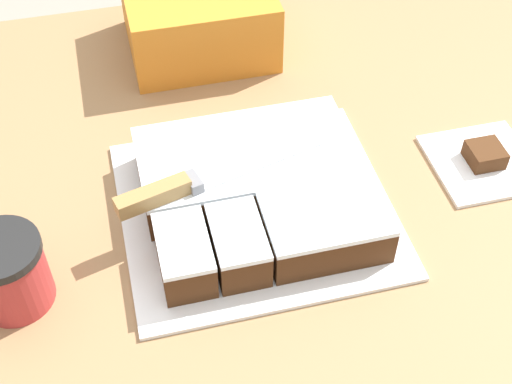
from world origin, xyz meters
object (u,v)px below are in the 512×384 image
(cake, at_px, (257,191))
(cake_board, at_px, (256,208))
(storage_box, at_px, (198,17))
(coffee_cup, at_px, (8,273))
(brownie, at_px, (485,155))
(knife, at_px, (183,186))

(cake, bearing_deg, cake_board, -139.42)
(cake_board, distance_m, storage_box, 0.39)
(cake, distance_m, coffee_cup, 0.32)
(coffee_cup, xyz_separation_m, storage_box, (0.31, 0.45, 0.01))
(coffee_cup, bearing_deg, brownie, 6.69)
(cake_board, bearing_deg, brownie, 1.30)
(cake_board, relative_size, storage_box, 1.53)
(cake_board, relative_size, knife, 1.24)
(coffee_cup, relative_size, brownie, 2.04)
(cake, height_order, brownie, cake)
(cake, relative_size, brownie, 6.08)
(coffee_cup, distance_m, storage_box, 0.55)
(knife, bearing_deg, cake_board, -14.14)
(knife, height_order, brownie, knife)
(coffee_cup, height_order, brownie, coffee_cup)
(brownie, bearing_deg, cake, -178.98)
(cake, height_order, coffee_cup, coffee_cup)
(cake_board, xyz_separation_m, coffee_cup, (-0.31, -0.07, 0.05))
(cake, height_order, knife, knife)
(coffee_cup, xyz_separation_m, brownie, (0.65, 0.08, -0.03))
(knife, relative_size, coffee_cup, 2.96)
(cake_board, xyz_separation_m, brownie, (0.33, 0.01, 0.02))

